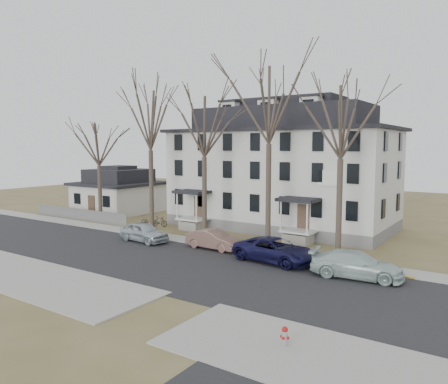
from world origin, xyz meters
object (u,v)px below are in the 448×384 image
Objects in this scene: boarding_house at (281,170)px; car_tan at (214,240)px; car_silver at (144,232)px; bicycle_left at (148,222)px; tree_mid_left at (204,122)px; tree_bungalow at (98,141)px; car_white at (357,265)px; small_house at (119,193)px; tree_far_left at (150,116)px; car_navy at (275,251)px; tree_mid_right at (342,117)px; fire_hydrant at (285,337)px; tree_center at (269,99)px; bicycle_right at (159,222)px.

boarding_house is 4.79× the size of car_tan.
car_silver is 6.60m from bicycle_left.
tree_mid_left is at bearing -90.95° from bicycle_left.
tree_mid_left reaches higher than tree_bungalow.
bicycle_left is at bearing 8.55° from tree_bungalow.
tree_bungalow is at bearing 73.18° from car_white.
boarding_house is at bearing 27.01° from tree_bungalow.
car_tan is at bearing -74.40° from car_silver.
tree_far_left is at bearing -29.39° from small_house.
tree_far_left reaches higher than boarding_house.
tree_bungalow is (-13.00, 0.00, -1.48)m from tree_mid_left.
car_navy is (14.61, -3.85, -9.56)m from tree_far_left.
tree_far_left reaches higher than tree_mid_right.
tree_far_left is 2.42× the size of car_navy.
car_tan is 5.29× the size of fire_hydrant.
tree_center is (23.00, -6.20, 8.84)m from small_house.
fire_hydrant is (5.95, -10.73, -0.37)m from car_navy.
car_white is at bearing -94.54° from car_tan.
tree_mid_right is (5.50, 0.00, -1.48)m from tree_center.
tree_mid_left is at bearing 0.00° from tree_bungalow.
tree_far_left reaches higher than car_navy.
tree_mid_right reaches higher than car_silver.
car_silver is 0.86× the size of car_white.
car_white is 2.81× the size of bicycle_left.
tree_mid_left is 11.50m from tree_mid_right.
fire_hydrant is at bearing 174.67° from car_white.
car_silver is at bearing -133.38° from bicycle_left.
car_white reaches higher than car_tan.
small_house reaches higher than bicycle_right.
small_house is 0.63× the size of tree_far_left.
fire_hydrant is at bearing -78.17° from tree_mid_right.
car_white is at bearing -84.70° from car_silver.
tree_mid_right is at bearing 23.45° from car_white.
tree_mid_right reaches higher than car_white.
car_silver reaches higher than fire_hydrant.
tree_mid_right is at bearing -30.33° from car_navy.
tree_mid_left is 22.55m from fire_hydrant.
tree_bungalow is 1.90× the size of car_navy.
tree_far_left is at bearing 81.87° from car_navy.
car_silver is at bearing 149.23° from fire_hydrant.
small_house is 11.82m from bicycle_right.
car_tan is at bearing -104.98° from bicycle_left.
tree_bungalow reaches higher than small_house.
boarding_house is 3.67× the size of car_navy.
tree_bungalow is 32.11m from fire_hydrant.
tree_far_left is 13.61m from car_tan.
tree_mid_left is (-3.00, -8.15, 4.22)m from boarding_house.
tree_far_left is 3.04× the size of car_silver.
boarding_house is 12.66× the size of bicycle_right.
boarding_house reaches higher than car_white.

